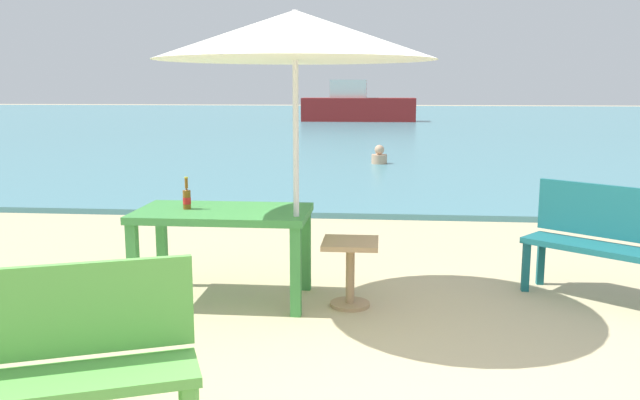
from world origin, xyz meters
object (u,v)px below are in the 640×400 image
Objects in this scene: bench_teal_center at (603,236)px; boat_fishing_trawler at (357,106)px; picnic_table_green at (223,223)px; patio_umbrella at (295,36)px; beer_bottle_amber at (187,198)px; swimmer_person at (379,156)px; bench_green_left at (62,357)px; side_table_wood at (350,264)px.

boat_fishing_trawler is (-3.07, 26.81, 0.25)m from bench_teal_center.
patio_umbrella is at bearing -19.03° from picnic_table_green.
beer_bottle_amber reaches higher than swimmer_person.
boat_fishing_trawler is at bearing 93.83° from swimmer_person.
bench_green_left reaches higher than swimmer_person.
bench_teal_center reaches higher than side_table_wood.
beer_bottle_amber is at bearing 93.53° from bench_green_left.
swimmer_person is at bearing -86.17° from boat_fishing_trawler.
picnic_table_green is at bearing 176.24° from side_table_wood.
bench_green_left is at bearing -108.95° from patio_umbrella.
bench_green_left is at bearing -90.33° from boat_fishing_trawler.
picnic_table_green is at bearing -90.05° from boat_fishing_trawler.
bench_teal_center is (3.39, 0.29, -0.31)m from beer_bottle_amber.
beer_bottle_amber is 0.05× the size of boat_fishing_trawler.
bench_teal_center is (2.46, 0.51, -1.58)m from patio_umbrella.
bench_teal_center is at bearing -83.48° from boat_fishing_trawler.
beer_bottle_amber is at bearing 177.03° from side_table_wood.
picnic_table_green is 0.26× the size of boat_fishing_trawler.
picnic_table_green is at bearing -174.64° from bench_teal_center.
patio_umbrella is 4.26× the size of side_table_wood.
boat_fishing_trawler is at bearing 91.27° from patio_umbrella.
beer_bottle_amber is 3.41m from bench_teal_center.
beer_bottle_amber is at bearing 179.82° from picnic_table_green.
picnic_table_green is at bearing 86.67° from bench_green_left.
bench_teal_center reaches higher than swimmer_person.
patio_umbrella reaches higher than picnic_table_green.
picnic_table_green is 1.21× the size of bench_teal_center.
bench_teal_center is (2.05, 0.36, 0.19)m from side_table_wood.
side_table_wood is at bearing 63.75° from bench_green_left.
patio_umbrella reaches higher than beer_bottle_amber.
bench_teal_center is at bearing 40.53° from bench_green_left.
bench_green_left reaches higher than picnic_table_green.
patio_umbrella is 5.61× the size of swimmer_person.
bench_teal_center is 2.83× the size of swimmer_person.
side_table_wood is (1.04, -0.07, -0.30)m from picnic_table_green.
boat_fishing_trawler is (-1.02, 27.17, 0.44)m from side_table_wood.
swimmer_person is at bearing 88.91° from side_table_wood.
bench_teal_center is at bearing -78.21° from swimmer_person.
side_table_wood reaches higher than swimmer_person.
swimmer_person is 17.90m from boat_fishing_trawler.
patio_umbrella is at bearing -93.56° from swimmer_person.
side_table_wood is at bearing -3.76° from picnic_table_green.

